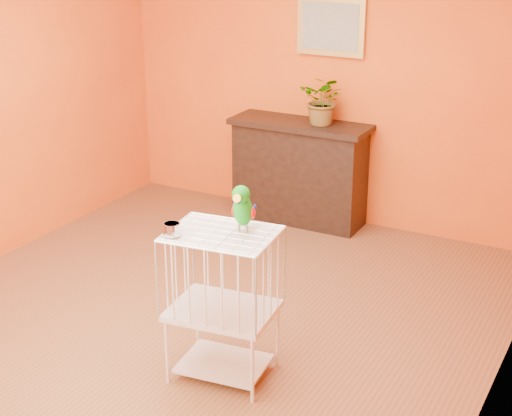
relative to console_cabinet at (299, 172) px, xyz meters
The scene contains 8 objects.
ground 2.09m from the console_cabinet, 84.83° to the right, with size 4.50×4.50×0.00m, color brown.
room_shell 2.32m from the console_cabinet, 84.83° to the right, with size 4.50×4.50×4.50m.
console_cabinet is the anchor object (origin of this frame).
potted_plant 0.67m from the console_cabinet, ahead, with size 0.39×0.43×0.34m, color #26722D.
framed_picture 1.31m from the console_cabinet, 45.63° to the left, with size 0.62×0.04×0.50m.
birdcage 2.64m from the console_cabinet, 74.75° to the right, with size 0.66×0.54×0.94m.
feed_cup 2.80m from the console_cabinet, 80.26° to the right, with size 0.10×0.10×0.07m, color silver.
parrot 2.66m from the console_cabinet, 72.19° to the right, with size 0.15×0.26×0.29m.
Camera 1 is at (2.65, -4.09, 2.69)m, focal length 55.00 mm.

